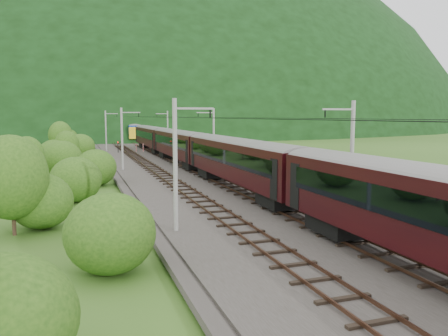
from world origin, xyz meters
name	(u,v)px	position (x,y,z in m)	size (l,w,h in m)	color
ground	(269,227)	(0.00, 0.00, 0.00)	(600.00, 600.00, 0.00)	#34571B
railbed	(221,198)	(0.00, 10.00, 0.15)	(14.00, 220.00, 0.30)	#38332D
track_left	(194,197)	(-2.40, 10.00, 0.37)	(2.40, 220.00, 0.27)	brown
track_right	(247,194)	(2.40, 10.00, 0.37)	(2.40, 220.00, 0.27)	brown
catenary_left	(123,137)	(-6.12, 32.00, 4.50)	(2.54, 192.28, 8.00)	gray
catenary_right	(213,136)	(6.12, 32.00, 4.50)	(2.54, 192.28, 8.00)	gray
overhead_wires	(221,118)	(0.00, 10.00, 7.10)	(4.83, 198.00, 0.03)	black
mountain_main	(96,128)	(0.00, 260.00, 0.00)	(504.00, 360.00, 244.00)	black
train	(241,154)	(2.40, 11.42, 3.83)	(3.27, 180.09, 5.70)	black
hazard_post_near	(136,148)	(-0.74, 60.87, 1.05)	(0.16, 0.16, 1.49)	red
hazard_post_far	(143,148)	(0.48, 59.89, 1.10)	(0.17, 0.17, 1.59)	red
signal	(118,146)	(-4.35, 59.41, 1.52)	(0.23, 0.23, 2.07)	black
vegetation_left	(58,172)	(-13.43, 14.87, 2.39)	(10.74, 148.43, 6.28)	#234913
vegetation_right	(347,180)	(11.86, 8.65, 1.40)	(7.39, 112.27, 3.10)	#234913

